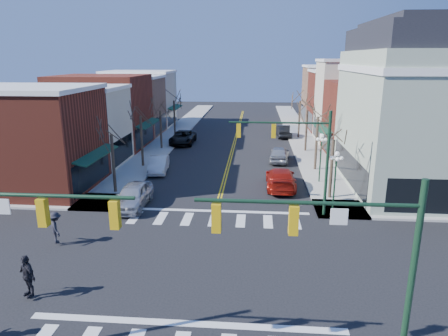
% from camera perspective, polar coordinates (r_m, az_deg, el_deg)
% --- Properties ---
extents(ground, '(160.00, 160.00, 0.00)m').
position_cam_1_polar(ground, '(21.32, -3.26, -13.89)').
color(ground, black).
rests_on(ground, ground).
extents(sidewalk_left, '(3.50, 70.00, 0.15)m').
position_cam_1_polar(sidewalk_left, '(41.37, -11.57, 0.64)').
color(sidewalk_left, '#9E9B93').
rests_on(sidewalk_left, ground).
extents(sidewalk_right, '(3.50, 70.00, 0.15)m').
position_cam_1_polar(sidewalk_right, '(40.23, 13.14, 0.12)').
color(sidewalk_right, '#9E9B93').
rests_on(sidewalk_right, ground).
extents(bldg_left_brick_a, '(10.00, 8.50, 8.00)m').
position_cam_1_polar(bldg_left_brick_a, '(35.77, -26.06, 3.52)').
color(bldg_left_brick_a, maroon).
rests_on(bldg_left_brick_a, ground).
extents(bldg_left_stucco_a, '(10.00, 7.00, 7.50)m').
position_cam_1_polar(bldg_left_stucco_a, '(42.55, -20.84, 5.41)').
color(bldg_left_stucco_a, beige).
rests_on(bldg_left_stucco_a, ground).
extents(bldg_left_brick_b, '(10.00, 9.00, 8.50)m').
position_cam_1_polar(bldg_left_brick_b, '(49.74, -17.02, 7.65)').
color(bldg_left_brick_b, maroon).
rests_on(bldg_left_brick_b, ground).
extents(bldg_left_tan, '(10.00, 7.50, 7.80)m').
position_cam_1_polar(bldg_left_tan, '(57.48, -14.01, 8.49)').
color(bldg_left_tan, '#976E53').
rests_on(bldg_left_tan, ground).
extents(bldg_left_stucco_b, '(10.00, 8.00, 8.20)m').
position_cam_1_polar(bldg_left_stucco_b, '(64.81, -11.87, 9.53)').
color(bldg_left_stucco_b, beige).
rests_on(bldg_left_stucco_b, ground).
extents(bldg_right_brick_a, '(10.00, 8.50, 8.00)m').
position_cam_1_polar(bldg_right_brick_a, '(46.42, 20.74, 6.50)').
color(bldg_right_brick_a, maroon).
rests_on(bldg_right_brick_a, ground).
extents(bldg_right_stucco, '(10.00, 7.00, 10.00)m').
position_cam_1_polar(bldg_right_stucco, '(53.73, 18.62, 8.86)').
color(bldg_right_stucco, beige).
rests_on(bldg_right_stucco, ground).
extents(bldg_right_brick_b, '(10.00, 8.00, 8.50)m').
position_cam_1_polar(bldg_right_brick_b, '(61.08, 16.92, 9.00)').
color(bldg_right_brick_b, maroon).
rests_on(bldg_right_brick_b, ground).
extents(bldg_right_tan, '(10.00, 8.00, 9.00)m').
position_cam_1_polar(bldg_right_tan, '(68.86, 15.56, 9.97)').
color(bldg_right_tan, '#976E53').
rests_on(bldg_right_tan, ground).
extents(victorian_corner, '(12.25, 14.25, 13.30)m').
position_cam_1_polar(victorian_corner, '(35.88, 27.52, 7.69)').
color(victorian_corner, '#99A791').
rests_on(victorian_corner, ground).
extents(traffic_mast_near_right, '(6.60, 0.28, 7.20)m').
position_cam_1_polar(traffic_mast_near_right, '(12.73, 17.57, -12.09)').
color(traffic_mast_near_right, '#14331E').
rests_on(traffic_mast_near_right, ground).
extents(traffic_mast_far_right, '(6.60, 0.28, 7.20)m').
position_cam_1_polar(traffic_mast_far_right, '(26.58, 10.73, 2.74)').
color(traffic_mast_far_right, '#14331E').
rests_on(traffic_mast_far_right, ground).
extents(lamppost_corner, '(0.36, 0.36, 4.33)m').
position_cam_1_polar(lamppost_corner, '(28.46, 15.65, -0.36)').
color(lamppost_corner, '#14331E').
rests_on(lamppost_corner, ground).
extents(lamppost_midblock, '(0.36, 0.36, 4.33)m').
position_cam_1_polar(lamppost_midblock, '(34.66, 13.69, 2.57)').
color(lamppost_midblock, '#14331E').
rests_on(lamppost_midblock, ground).
extents(tree_left_a, '(0.24, 0.24, 4.76)m').
position_cam_1_polar(tree_left_a, '(32.42, -15.51, 0.50)').
color(tree_left_a, '#382B21').
rests_on(tree_left_a, ground).
extents(tree_left_b, '(0.24, 0.24, 5.04)m').
position_cam_1_polar(tree_left_b, '(39.79, -11.67, 3.67)').
color(tree_left_b, '#382B21').
rests_on(tree_left_b, ground).
extents(tree_left_c, '(0.24, 0.24, 4.55)m').
position_cam_1_polar(tree_left_c, '(47.43, -9.00, 5.37)').
color(tree_left_c, '#382B21').
rests_on(tree_left_c, ground).
extents(tree_left_d, '(0.24, 0.24, 4.90)m').
position_cam_1_polar(tree_left_d, '(55.11, -7.09, 7.02)').
color(tree_left_d, '#382B21').
rests_on(tree_left_d, ground).
extents(tree_right_a, '(0.24, 0.24, 4.62)m').
position_cam_1_polar(tree_right_a, '(31.03, 15.08, -0.27)').
color(tree_right_a, '#382B21').
rests_on(tree_right_a, ground).
extents(tree_right_b, '(0.24, 0.24, 5.18)m').
position_cam_1_polar(tree_right_b, '(38.64, 13.06, 3.34)').
color(tree_right_b, '#382B21').
rests_on(tree_right_b, ground).
extents(tree_right_c, '(0.24, 0.24, 4.83)m').
position_cam_1_polar(tree_right_c, '(46.45, 11.67, 5.20)').
color(tree_right_c, '#382B21').
rests_on(tree_right_c, ground).
extents(tree_right_d, '(0.24, 0.24, 4.97)m').
position_cam_1_polar(tree_right_d, '(54.29, 10.69, 6.78)').
color(tree_right_d, '#382B21').
rests_on(tree_right_d, ground).
extents(car_left_near, '(2.04, 5.04, 1.71)m').
position_cam_1_polar(car_left_near, '(29.53, -12.85, -3.87)').
color(car_left_near, '#BBBCC0').
rests_on(car_left_near, ground).
extents(car_left_mid, '(2.09, 4.69, 1.50)m').
position_cam_1_polar(car_left_mid, '(38.06, -9.33, 0.51)').
color(car_left_mid, silver).
rests_on(car_left_mid, ground).
extents(car_left_far, '(2.74, 5.93, 1.65)m').
position_cam_1_polar(car_left_far, '(50.26, -5.89, 4.36)').
color(car_left_far, black).
rests_on(car_left_far, ground).
extents(car_right_near, '(2.36, 5.78, 1.67)m').
position_cam_1_polar(car_right_near, '(33.28, 8.09, -1.46)').
color(car_right_near, '#9D180E').
rests_on(car_right_near, ground).
extents(car_right_mid, '(2.43, 4.96, 1.63)m').
position_cam_1_polar(car_right_mid, '(41.80, 7.91, 2.01)').
color(car_right_mid, '#A3A3A7').
rests_on(car_right_mid, ground).
extents(car_right_far, '(2.14, 5.11, 1.64)m').
position_cam_1_polar(car_right_far, '(55.12, 8.45, 5.25)').
color(car_right_far, black).
rests_on(car_right_far, ground).
extents(pedestrian_dark_a, '(1.23, 1.01, 1.97)m').
position_cam_1_polar(pedestrian_dark_a, '(20.27, -26.30, -13.62)').
color(pedestrian_dark_a, black).
rests_on(pedestrian_dark_a, sidewalk_left).
extents(pedestrian_dark_b, '(1.27, 1.37, 1.86)m').
position_cam_1_polar(pedestrian_dark_b, '(24.98, -22.90, -7.84)').
color(pedestrian_dark_b, black).
rests_on(pedestrian_dark_b, sidewalk_left).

